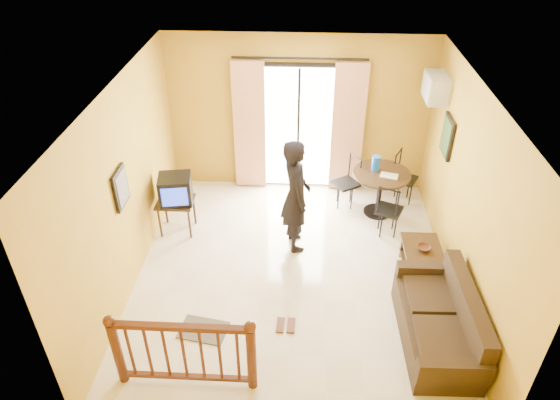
# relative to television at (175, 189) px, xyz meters

# --- Properties ---
(ground) EXTENTS (5.00, 5.00, 0.00)m
(ground) POSITION_rel_television_xyz_m (1.87, -0.97, -0.79)
(ground) COLOR beige
(ground) RESTS_ON ground
(room_shell) EXTENTS (5.00, 5.00, 5.00)m
(room_shell) POSITION_rel_television_xyz_m (1.87, -0.97, 0.91)
(room_shell) COLOR white
(room_shell) RESTS_ON ground
(balcony_door) EXTENTS (2.25, 0.14, 2.46)m
(balcony_door) POSITION_rel_television_xyz_m (1.87, 1.46, 0.39)
(balcony_door) COLOR black
(balcony_door) RESTS_ON ground
(tv_table) EXTENTS (0.57, 0.48, 0.57)m
(tv_table) POSITION_rel_television_xyz_m (-0.03, 0.00, -0.30)
(tv_table) COLOR black
(tv_table) RESTS_ON ground
(television) EXTENTS (0.56, 0.52, 0.44)m
(television) POSITION_rel_television_xyz_m (0.00, 0.00, 0.00)
(television) COLOR black
(television) RESTS_ON tv_table
(picture_left) EXTENTS (0.05, 0.42, 0.52)m
(picture_left) POSITION_rel_television_xyz_m (-0.35, -1.17, 0.76)
(picture_left) COLOR black
(picture_left) RESTS_ON room_shell
(dining_table) EXTENTS (0.95, 0.95, 0.79)m
(dining_table) POSITION_rel_television_xyz_m (3.27, 0.68, -0.17)
(dining_table) COLOR black
(dining_table) RESTS_ON ground
(water_jug) EXTENTS (0.14, 0.14, 0.26)m
(water_jug) POSITION_rel_television_xyz_m (3.16, 0.77, 0.12)
(water_jug) COLOR blue
(water_jug) RESTS_ON dining_table
(serving_tray) EXTENTS (0.32, 0.25, 0.02)m
(serving_tray) POSITION_rel_television_xyz_m (3.37, 0.58, 0.01)
(serving_tray) COLOR beige
(serving_tray) RESTS_ON dining_table
(dining_chairs) EXTENTS (1.58, 1.50, 0.95)m
(dining_chairs) POSITION_rel_television_xyz_m (3.27, 0.68, -0.79)
(dining_chairs) COLOR black
(dining_chairs) RESTS_ON ground
(air_conditioner) EXTENTS (0.31, 0.60, 0.40)m
(air_conditioner) POSITION_rel_television_xyz_m (3.96, 0.98, 1.36)
(air_conditioner) COLOR silver
(air_conditioner) RESTS_ON room_shell
(botanical_print) EXTENTS (0.05, 0.50, 0.60)m
(botanical_print) POSITION_rel_television_xyz_m (4.09, 0.33, 0.86)
(botanical_print) COLOR black
(botanical_print) RESTS_ON room_shell
(coffee_table) EXTENTS (0.54, 0.97, 0.43)m
(coffee_table) POSITION_rel_television_xyz_m (3.72, -0.90, -0.51)
(coffee_table) COLOR black
(coffee_table) RESTS_ON ground
(bowl) EXTENTS (0.23, 0.23, 0.06)m
(bowl) POSITION_rel_television_xyz_m (3.72, -0.83, -0.33)
(bowl) COLOR #542B1C
(bowl) RESTS_ON coffee_table
(sofa) EXTENTS (0.84, 1.75, 0.83)m
(sofa) POSITION_rel_television_xyz_m (3.72, -2.10, -0.48)
(sofa) COLOR #302112
(sofa) RESTS_ON ground
(standing_person) EXTENTS (0.57, 0.74, 1.82)m
(standing_person) POSITION_rel_television_xyz_m (1.88, -0.26, 0.12)
(standing_person) COLOR black
(standing_person) RESTS_ON ground
(stair_balustrade) EXTENTS (1.63, 0.13, 1.04)m
(stair_balustrade) POSITION_rel_television_xyz_m (0.72, -2.87, -0.23)
(stair_balustrade) COLOR #471E0F
(stair_balustrade) RESTS_ON ground
(doormat) EXTENTS (0.66, 0.50, 0.02)m
(doormat) POSITION_rel_television_xyz_m (0.75, -2.10, -0.78)
(doormat) COLOR #534C42
(doormat) RESTS_ON ground
(sandals) EXTENTS (0.25, 0.25, 0.03)m
(sandals) POSITION_rel_television_xyz_m (1.81, -1.97, -0.78)
(sandals) COLOR #542B1C
(sandals) RESTS_ON ground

